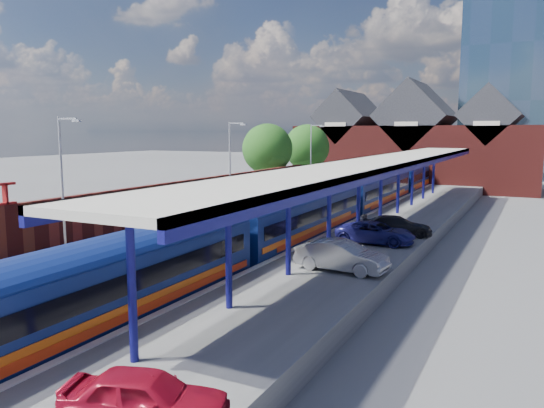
% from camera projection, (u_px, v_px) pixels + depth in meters
% --- Properties ---
extents(ground, '(240.00, 240.00, 0.00)m').
position_uv_depth(ground, '(344.00, 217.00, 45.27)').
color(ground, '#5B5B5E').
rests_on(ground, ground).
extents(ballast_bed, '(6.00, 76.00, 0.06)m').
position_uv_depth(ballast_bed, '(296.00, 238.00, 36.43)').
color(ballast_bed, '#473D33').
rests_on(ballast_bed, ground).
extents(rails, '(4.51, 76.00, 0.14)m').
position_uv_depth(rails, '(296.00, 236.00, 36.41)').
color(rails, slate).
rests_on(rails, ground).
extents(left_platform, '(5.00, 76.00, 1.00)m').
position_uv_depth(left_platform, '(228.00, 225.00, 38.82)').
color(left_platform, '#565659').
rests_on(left_platform, ground).
extents(right_platform, '(6.00, 76.00, 1.00)m').
position_uv_depth(right_platform, '(382.00, 239.00, 33.68)').
color(right_platform, '#565659').
rests_on(right_platform, ground).
extents(coping_left, '(0.30, 76.00, 0.05)m').
position_uv_depth(coping_left, '(256.00, 220.00, 37.70)').
color(coping_left, silver).
rests_on(coping_left, left_platform).
extents(coping_right, '(0.30, 76.00, 0.05)m').
position_uv_depth(coping_right, '(340.00, 227.00, 34.88)').
color(coping_right, silver).
rests_on(coping_right, right_platform).
extents(yellow_line, '(0.14, 76.00, 0.01)m').
position_uv_depth(yellow_line, '(249.00, 220.00, 37.97)').
color(yellow_line, yellow).
rests_on(yellow_line, left_platform).
extents(train, '(2.91, 65.92, 3.45)m').
position_uv_depth(train, '(343.00, 200.00, 40.03)').
color(train, navy).
rests_on(train, ground).
extents(canopy, '(4.50, 52.00, 4.48)m').
position_uv_depth(canopy, '(385.00, 162.00, 34.99)').
color(canopy, navy).
rests_on(canopy, right_platform).
extents(lamp_post_b, '(1.48, 0.18, 7.00)m').
position_uv_depth(lamp_post_b, '(64.00, 178.00, 26.22)').
color(lamp_post_b, '#A5A8AA').
rests_on(lamp_post_b, left_platform).
extents(lamp_post_c, '(1.48, 0.18, 7.00)m').
position_uv_depth(lamp_post_c, '(231.00, 162.00, 40.37)').
color(lamp_post_c, '#A5A8AA').
rests_on(lamp_post_c, left_platform).
extents(lamp_post_d, '(1.48, 0.18, 7.00)m').
position_uv_depth(lamp_post_d, '(312.00, 154.00, 54.51)').
color(lamp_post_d, '#A5A8AA').
rests_on(lamp_post_d, left_platform).
extents(platform_sign, '(0.55, 0.08, 2.50)m').
position_uv_depth(platform_sign, '(260.00, 190.00, 41.84)').
color(platform_sign, '#A5A8AA').
rests_on(platform_sign, left_platform).
extents(brick_wall, '(0.35, 50.00, 3.86)m').
position_uv_depth(brick_wall, '(140.00, 207.00, 34.01)').
color(brick_wall, '#5C1B18').
rests_on(brick_wall, left_platform).
extents(station_building, '(30.00, 12.12, 13.78)m').
position_uv_depth(station_building, '(416.00, 146.00, 69.28)').
color(station_building, '#5C1B18').
rests_on(station_building, ground).
extents(glass_tower, '(14.20, 14.20, 40.30)m').
position_uv_depth(glass_tower, '(514.00, 48.00, 82.25)').
color(glass_tower, slate).
rests_on(glass_tower, ground).
extents(tree_near, '(5.20, 5.20, 8.10)m').
position_uv_depth(tree_near, '(268.00, 150.00, 54.39)').
color(tree_near, '#382314').
rests_on(tree_near, ground).
extents(tree_far, '(5.20, 5.20, 8.10)m').
position_uv_depth(tree_far, '(308.00, 148.00, 61.02)').
color(tree_far, '#382314').
rests_on(tree_far, ground).
extents(parked_car_red, '(3.92, 2.53, 1.24)m').
position_uv_depth(parked_car_red, '(145.00, 398.00, 11.33)').
color(parked_car_red, maroon).
rests_on(parked_car_red, right_platform).
extents(parked_car_silver, '(4.34, 1.82, 1.39)m').
position_uv_depth(parked_car_silver, '(341.00, 256.00, 23.96)').
color(parked_car_silver, '#9FA0A4').
rests_on(parked_car_silver, right_platform).
extents(parked_car_dark, '(4.48, 2.82, 1.21)m').
position_uv_depth(parked_car_dark, '(397.00, 226.00, 32.13)').
color(parked_car_dark, black).
rests_on(parked_car_dark, right_platform).
extents(parked_car_blue, '(4.46, 2.09, 1.23)m').
position_uv_depth(parked_car_blue, '(376.00, 233.00, 29.95)').
color(parked_car_blue, navy).
rests_on(parked_car_blue, right_platform).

